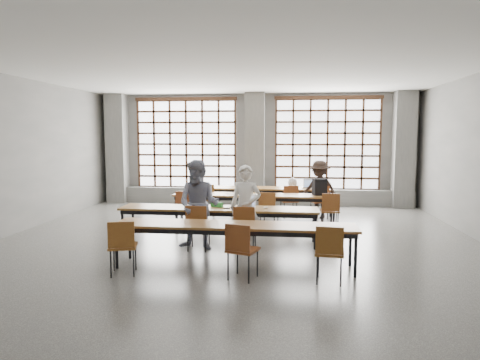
% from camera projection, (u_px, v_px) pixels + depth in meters
% --- Properties ---
extents(floor, '(11.00, 11.00, 0.00)m').
position_uv_depth(floor, '(233.00, 247.00, 8.44)').
color(floor, '#4B4B49').
rests_on(floor, ground).
extents(ceiling, '(11.00, 11.00, 0.00)m').
position_uv_depth(ceiling, '(233.00, 66.00, 8.07)').
color(ceiling, silver).
rests_on(ceiling, floor).
extents(wall_back, '(10.00, 0.00, 10.00)m').
position_uv_depth(wall_back, '(256.00, 149.00, 13.69)').
color(wall_back, '#5C5C5A').
rests_on(wall_back, floor).
extents(wall_front, '(10.00, 0.00, 10.00)m').
position_uv_depth(wall_front, '(125.00, 202.00, 2.82)').
color(wall_front, '#5C5C5A').
rests_on(wall_front, floor).
extents(column_left, '(0.60, 0.55, 3.50)m').
position_uv_depth(column_left, '(117.00, 149.00, 13.92)').
color(column_left, '#595956').
rests_on(column_left, floor).
extents(column_mid, '(0.60, 0.55, 3.50)m').
position_uv_depth(column_mid, '(255.00, 149.00, 13.41)').
color(column_mid, '#595956').
rests_on(column_mid, floor).
extents(column_right, '(0.60, 0.55, 3.50)m').
position_uv_depth(column_right, '(403.00, 150.00, 12.89)').
color(column_right, '#595956').
rests_on(column_right, floor).
extents(window_left, '(3.32, 0.12, 3.00)m').
position_uv_depth(window_left, '(186.00, 144.00, 13.85)').
color(window_left, white).
rests_on(window_left, wall_back).
extents(window_right, '(3.32, 0.12, 3.00)m').
position_uv_depth(window_right, '(327.00, 145.00, 13.34)').
color(window_right, white).
rests_on(window_right, wall_back).
extents(sill_ledge, '(9.80, 0.35, 0.50)m').
position_uv_depth(sill_ledge, '(255.00, 196.00, 13.65)').
color(sill_ledge, '#595956').
rests_on(sill_ledge, floor).
extents(desk_row_a, '(4.00, 0.70, 0.73)m').
position_uv_depth(desk_row_a, '(260.00, 190.00, 11.98)').
color(desk_row_a, brown).
rests_on(desk_row_a, floor).
extents(desk_row_b, '(4.00, 0.70, 0.73)m').
position_uv_depth(desk_row_b, '(254.00, 197.00, 10.61)').
color(desk_row_b, brown).
rests_on(desk_row_b, floor).
extents(desk_row_c, '(4.00, 0.70, 0.73)m').
position_uv_depth(desk_row_c, '(219.00, 211.00, 8.66)').
color(desk_row_c, brown).
rests_on(desk_row_c, floor).
extents(desk_row_d, '(4.00, 0.70, 0.73)m').
position_uv_depth(desk_row_d, '(234.00, 228.00, 7.06)').
color(desk_row_d, brown).
rests_on(desk_row_d, floor).
extents(chair_back_left, '(0.46, 0.46, 0.88)m').
position_uv_depth(chair_back_left, '(207.00, 197.00, 11.53)').
color(chair_back_left, brown).
rests_on(chair_back_left, floor).
extents(chair_back_mid, '(0.52, 0.52, 0.88)m').
position_uv_depth(chair_back_mid, '(290.00, 198.00, 11.28)').
color(chair_back_mid, maroon).
rests_on(chair_back_mid, floor).
extents(chair_back_right, '(0.52, 0.52, 0.88)m').
position_uv_depth(chair_back_right, '(320.00, 199.00, 11.19)').
color(chair_back_right, brown).
rests_on(chair_back_right, floor).
extents(chair_mid_left, '(0.43, 0.43, 0.88)m').
position_uv_depth(chair_mid_left, '(185.00, 205.00, 10.18)').
color(chair_mid_left, maroon).
rests_on(chair_mid_left, floor).
extents(chair_mid_centre, '(0.50, 0.51, 0.88)m').
position_uv_depth(chair_mid_centre, '(268.00, 206.00, 9.96)').
color(chair_mid_centre, maroon).
rests_on(chair_mid_centre, floor).
extents(chair_mid_right, '(0.43, 0.43, 0.88)m').
position_uv_depth(chair_mid_right, '(330.00, 208.00, 9.79)').
color(chair_mid_right, maroon).
rests_on(chair_mid_right, floor).
extents(chair_front_left, '(0.43, 0.43, 0.88)m').
position_uv_depth(chair_front_left, '(198.00, 223.00, 8.09)').
color(chair_front_left, brown).
rests_on(chair_front_left, floor).
extents(chair_front_right, '(0.43, 0.43, 0.88)m').
position_uv_depth(chair_front_right, '(245.00, 224.00, 7.98)').
color(chair_front_right, brown).
rests_on(chair_front_right, floor).
extents(chair_near_left, '(0.51, 0.52, 0.88)m').
position_uv_depth(chair_near_left, '(122.00, 242.00, 6.64)').
color(chair_near_left, brown).
rests_on(chair_near_left, floor).
extents(chair_near_mid, '(0.53, 0.53, 0.88)m').
position_uv_depth(chair_near_mid, '(241.00, 246.00, 6.43)').
color(chair_near_mid, brown).
rests_on(chair_near_mid, floor).
extents(chair_near_right, '(0.46, 0.47, 0.88)m').
position_uv_depth(chair_near_right, '(330.00, 248.00, 6.28)').
color(chair_near_right, brown).
rests_on(chair_near_right, floor).
extents(student_male, '(0.64, 0.46, 1.63)m').
position_uv_depth(student_male, '(246.00, 208.00, 8.08)').
color(student_male, white).
rests_on(student_male, floor).
extents(student_female, '(0.92, 0.77, 1.72)m').
position_uv_depth(student_female, '(199.00, 205.00, 8.18)').
color(student_female, navy).
rests_on(student_female, floor).
extents(student_back, '(1.13, 0.92, 1.53)m').
position_uv_depth(student_back, '(319.00, 189.00, 11.29)').
color(student_back, black).
rests_on(student_back, floor).
extents(laptop_front, '(0.39, 0.34, 0.26)m').
position_uv_depth(laptop_front, '(247.00, 204.00, 8.69)').
color(laptop_front, '#B9B9BE').
rests_on(laptop_front, desk_row_c).
extents(laptop_back, '(0.42, 0.38, 0.26)m').
position_uv_depth(laptop_back, '(309.00, 186.00, 11.92)').
color(laptop_back, '#BDBCC2').
rests_on(laptop_back, desk_row_a).
extents(mouse, '(0.11, 0.09, 0.04)m').
position_uv_depth(mouse, '(265.00, 208.00, 8.52)').
color(mouse, white).
rests_on(mouse, desk_row_c).
extents(green_box, '(0.27, 0.18, 0.09)m').
position_uv_depth(green_box, '(217.00, 205.00, 8.73)').
color(green_box, '#2A8131').
rests_on(green_box, desk_row_c).
extents(phone, '(0.14, 0.10, 0.01)m').
position_uv_depth(phone, '(227.00, 208.00, 8.53)').
color(phone, black).
rests_on(phone, desk_row_c).
extents(paper_sheet_a, '(0.32, 0.24, 0.00)m').
position_uv_depth(paper_sheet_a, '(231.00, 194.00, 10.72)').
color(paper_sheet_a, silver).
rests_on(paper_sheet_a, desk_row_b).
extents(paper_sheet_b, '(0.36, 0.31, 0.00)m').
position_uv_depth(paper_sheet_b, '(242.00, 194.00, 10.58)').
color(paper_sheet_b, white).
rests_on(paper_sheet_b, desk_row_b).
extents(paper_sheet_c, '(0.35, 0.29, 0.00)m').
position_uv_depth(paper_sheet_c, '(258.00, 194.00, 10.59)').
color(paper_sheet_c, white).
rests_on(paper_sheet_c, desk_row_b).
extents(backpack, '(0.37, 0.29, 0.40)m').
position_uv_depth(backpack, '(320.00, 187.00, 10.44)').
color(backpack, black).
rests_on(backpack, desk_row_b).
extents(plastic_bag, '(0.29, 0.25, 0.29)m').
position_uv_depth(plastic_bag, '(293.00, 183.00, 11.90)').
color(plastic_bag, silver).
rests_on(plastic_bag, desk_row_a).
extents(red_pouch, '(0.22, 0.15, 0.06)m').
position_uv_depth(red_pouch, '(123.00, 243.00, 6.72)').
color(red_pouch, '#B12A15').
rests_on(red_pouch, chair_near_left).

